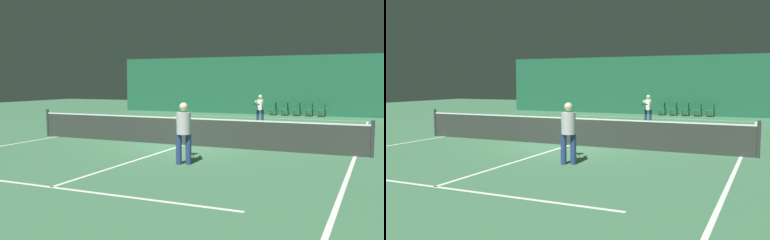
% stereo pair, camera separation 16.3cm
% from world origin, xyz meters
% --- Properties ---
extents(ground_plane, '(60.00, 60.00, 0.00)m').
position_xyz_m(ground_plane, '(0.00, 0.00, 0.00)').
color(ground_plane, '#3D704C').
extents(backdrop_curtain, '(23.00, 0.12, 3.83)m').
position_xyz_m(backdrop_curtain, '(0.00, 14.57, 1.91)').
color(backdrop_curtain, '#1E5B3D').
rests_on(backdrop_curtain, ground).
extents(court_line_baseline_far, '(11.00, 0.10, 0.00)m').
position_xyz_m(court_line_baseline_far, '(0.00, 11.90, 0.00)').
color(court_line_baseline_far, white).
rests_on(court_line_baseline_far, ground).
extents(court_line_service_far, '(8.25, 0.10, 0.00)m').
position_xyz_m(court_line_service_far, '(0.00, 6.40, 0.00)').
color(court_line_service_far, white).
rests_on(court_line_service_far, ground).
extents(court_line_service_near, '(8.25, 0.10, 0.00)m').
position_xyz_m(court_line_service_near, '(0.00, -6.40, 0.00)').
color(court_line_service_near, white).
rests_on(court_line_service_near, ground).
extents(court_line_sideline_left, '(0.10, 23.80, 0.00)m').
position_xyz_m(court_line_sideline_left, '(-5.50, 0.00, 0.00)').
color(court_line_sideline_left, white).
rests_on(court_line_sideline_left, ground).
extents(court_line_sideline_right, '(0.10, 23.80, 0.00)m').
position_xyz_m(court_line_sideline_right, '(5.50, 0.00, 0.00)').
color(court_line_sideline_right, white).
rests_on(court_line_sideline_right, ground).
extents(court_line_centre, '(0.10, 12.80, 0.00)m').
position_xyz_m(court_line_centre, '(0.00, 0.00, 0.00)').
color(court_line_centre, white).
rests_on(court_line_centre, ground).
extents(tennis_net, '(12.00, 0.10, 1.07)m').
position_xyz_m(tennis_net, '(0.00, 0.00, 0.51)').
color(tennis_net, '#2D332D').
rests_on(tennis_net, ground).
extents(player_near, '(0.90, 1.35, 1.63)m').
position_xyz_m(player_near, '(1.43, -3.04, 0.95)').
color(player_near, navy).
rests_on(player_near, ground).
extents(player_far, '(0.44, 1.30, 1.50)m').
position_xyz_m(player_far, '(0.50, 8.10, 0.87)').
color(player_far, navy).
rests_on(player_far, ground).
extents(courtside_chair_0, '(0.44, 0.44, 0.84)m').
position_xyz_m(courtside_chair_0, '(-0.18, 14.02, 0.49)').
color(courtside_chair_0, brown).
rests_on(courtside_chair_0, ground).
extents(courtside_chair_1, '(0.44, 0.44, 0.84)m').
position_xyz_m(courtside_chair_1, '(0.58, 14.02, 0.49)').
color(courtside_chair_1, brown).
rests_on(courtside_chair_1, ground).
extents(courtside_chair_2, '(0.44, 0.44, 0.84)m').
position_xyz_m(courtside_chair_2, '(1.33, 14.02, 0.49)').
color(courtside_chair_2, brown).
rests_on(courtside_chair_2, ground).
extents(courtside_chair_3, '(0.44, 0.44, 0.84)m').
position_xyz_m(courtside_chair_3, '(2.09, 14.02, 0.49)').
color(courtside_chair_3, brown).
rests_on(courtside_chair_3, ground).
extents(courtside_chair_4, '(0.44, 0.44, 0.84)m').
position_xyz_m(courtside_chair_4, '(2.85, 14.02, 0.49)').
color(courtside_chair_4, brown).
rests_on(courtside_chair_4, ground).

